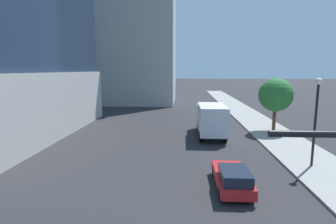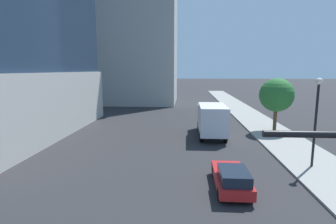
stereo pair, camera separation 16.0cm
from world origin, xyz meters
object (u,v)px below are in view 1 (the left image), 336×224
construction_building (136,28)px  car_red (232,178)px  box_truck (211,118)px  street_tree (276,95)px  street_lamp (316,109)px

construction_building → car_red: construction_building is taller
construction_building → box_truck: 32.89m
car_red → street_tree: bearing=64.2°
street_tree → construction_building: bearing=126.9°
street_lamp → car_red: (-5.98, -3.70, -3.32)m
street_lamp → construction_building: bearing=116.9°
street_tree → box_truck: street_tree is taller
construction_building → street_lamp: size_ratio=5.95×
construction_building → car_red: 43.90m
car_red → box_truck: bearing=90.0°
construction_building → box_truck: construction_building is taller
street_lamp → car_red: bearing=-148.3°
street_lamp → box_truck: (-5.98, 8.40, -2.17)m
car_red → box_truck: size_ratio=0.60×
street_lamp → car_red: street_lamp is taller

